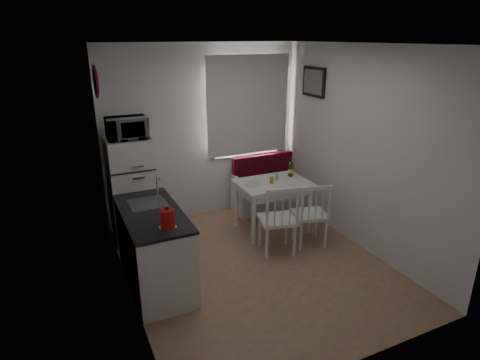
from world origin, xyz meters
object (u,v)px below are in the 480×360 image
object	(u,v)px
dining_table	(273,187)
chair_right	(315,209)
chair_left	(282,213)
fridge	(132,189)
bench	(269,191)
wine_bottle	(291,167)
microwave	(127,128)
kitchen_counter	(154,248)
kettle	(167,219)

from	to	relation	value
dining_table	chair_right	bearing A→B (deg)	-68.22
chair_left	fridge	distance (m)	2.05
bench	wine_bottle	distance (m)	0.88
fridge	wine_bottle	world-z (taller)	fridge
microwave	chair_left	bearing A→B (deg)	-38.33
chair_right	microwave	bearing A→B (deg)	162.62
kitchen_counter	fridge	bearing A→B (deg)	89.10
chair_right	kettle	bearing A→B (deg)	-154.35
chair_right	wine_bottle	xyz separation A→B (m)	(0.10, 0.76, 0.33)
dining_table	fridge	size ratio (longest dim) A/B	0.71
kettle	kitchen_counter	bearing A→B (deg)	95.72
kettle	wine_bottle	world-z (taller)	kettle
dining_table	fridge	distance (m)	1.94
microwave	wine_bottle	xyz separation A→B (m)	(2.18, -0.48, -0.68)
dining_table	kettle	xyz separation A→B (m)	(-1.80, -1.10, 0.35)
kitchen_counter	chair_right	distance (m)	2.11
kitchen_counter	fridge	size ratio (longest dim) A/B	0.92
chair_left	kettle	world-z (taller)	kettle
kitchen_counter	fridge	world-z (taller)	fridge
chair_right	kettle	distance (m)	2.15
kitchen_counter	chair_left	world-z (taller)	kitchen_counter
dining_table	chair_right	size ratio (longest dim) A/B	2.00
dining_table	wine_bottle	world-z (taller)	wine_bottle
bench	wine_bottle	world-z (taller)	wine_bottle
kitchen_counter	chair_right	xyz separation A→B (m)	(2.10, -0.05, 0.10)
chair_left	wine_bottle	world-z (taller)	wine_bottle
kitchen_counter	chair_left	distance (m)	1.61
microwave	kitchen_counter	bearing A→B (deg)	-90.94
chair_left	kettle	bearing A→B (deg)	-150.95
kitchen_counter	microwave	xyz separation A→B (m)	(0.02, 1.19, 1.11)
fridge	kettle	world-z (taller)	fridge
kettle	dining_table	bearing A→B (deg)	31.48
dining_table	chair_left	distance (m)	0.72
chair_right	microwave	size ratio (longest dim) A/B	1.00
chair_left	bench	bearing A→B (deg)	79.76
chair_left	wine_bottle	bearing A→B (deg)	65.40
kitchen_counter	chair_left	size ratio (longest dim) A/B	2.46
chair_right	microwave	distance (m)	2.63
bench	microwave	distance (m)	2.55
kitchen_counter	microwave	size ratio (longest dim) A/B	2.61
fridge	wine_bottle	size ratio (longest dim) A/B	5.06
dining_table	chair_right	world-z (taller)	chair_right
dining_table	chair_left	xyz separation A→B (m)	(-0.25, -0.67, -0.07)
bench	fridge	size ratio (longest dim) A/B	0.85
bench	dining_table	xyz separation A→B (m)	(-0.37, -0.74, 0.38)
chair_right	kettle	size ratio (longest dim) A/B	2.17
chair_left	fridge	world-z (taller)	fridge
bench	chair_right	distance (m)	1.44
chair_right	kettle	world-z (taller)	kettle
kitchen_counter	dining_table	distance (m)	1.96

